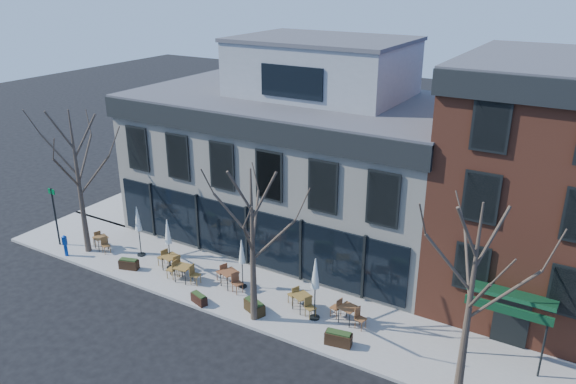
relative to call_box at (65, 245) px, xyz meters
The scene contains 24 objects.
ground 10.02m from the call_box, 24.87° to the left, with size 120.00×120.00×0.00m, color black.
sidewalk_front 12.50m from the call_box, ahead, with size 33.50×4.70×0.15m, color gray.
sidewalk_side 10.46m from the call_box, 102.12° to the left, with size 4.50×12.00×0.15m, color gray.
corner_building 13.59m from the call_box, 45.42° to the left, with size 18.39×10.39×11.10m.
red_brick_building 24.38m from the call_box, 22.60° to the left, with size 8.20×11.78×11.18m.
tree_corner 3.63m from the call_box, 60.10° to the left, with size 3.93×3.98×7.92m.
tree_mid 12.44m from the call_box, ahead, with size 3.50×3.55×7.04m.
tree_right 21.32m from the call_box, ahead, with size 3.72×3.77×7.48m.
sign_pole 2.05m from the call_box, 154.07° to the left, with size 0.50×0.10×3.40m.
call_box is the anchor object (origin of this frame).
cafe_set_0 1.86m from the call_box, 56.70° to the left, with size 1.71×0.95×0.88m.
cafe_set_1 6.21m from the call_box, 15.77° to the left, with size 1.95×0.90×1.00m.
cafe_set_2 7.33m from the call_box, ahead, with size 1.91×0.83×0.99m.
cafe_set_3 9.70m from the call_box, 11.51° to the left, with size 1.94×1.12×1.00m.
cafe_set_4 13.68m from the call_box, ahead, with size 1.82×1.17×0.95m.
cafe_set_5 15.89m from the call_box, ahead, with size 1.84×0.84×0.95m.
umbrella_0 4.26m from the call_box, 31.57° to the left, with size 0.45×0.45×2.84m.
umbrella_1 6.21m from the call_box, 17.56° to the left, with size 0.44×0.44×2.75m.
umbrella_2 10.39m from the call_box, 12.50° to the left, with size 0.41×0.41×2.54m.
umbrella_3 14.52m from the call_box, ahead, with size 0.48×0.48×2.99m.
planter_0 4.06m from the call_box, ahead, with size 1.07×0.68×0.56m.
planter_1 9.19m from the call_box, ahead, with size 0.95×0.59×0.49m.
planter_2 11.84m from the call_box, ahead, with size 1.18×0.80×0.61m.
planter_3 16.10m from the call_box, ahead, with size 1.17×0.63×0.62m.
Camera 1 is at (15.11, -21.26, 14.46)m, focal length 35.00 mm.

